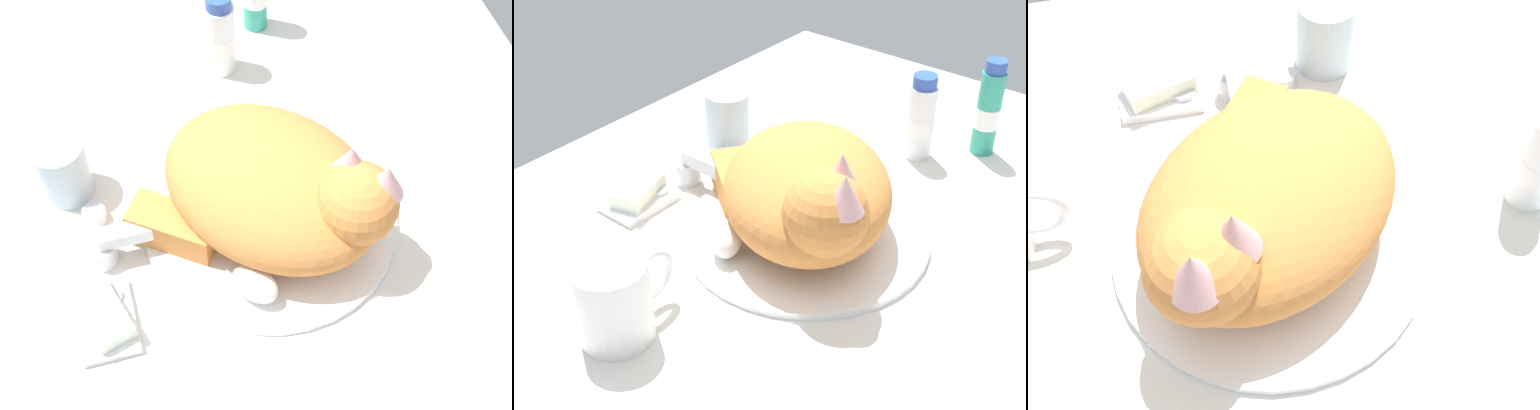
% 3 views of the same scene
% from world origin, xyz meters
% --- Properties ---
extents(ground_plane, '(1.10, 0.83, 0.03)m').
position_xyz_m(ground_plane, '(0.00, 0.00, -0.01)').
color(ground_plane, silver).
extents(sink_basin, '(0.30, 0.30, 0.01)m').
position_xyz_m(sink_basin, '(0.00, 0.00, 0.01)').
color(sink_basin, white).
rests_on(sink_basin, ground_plane).
extents(faucet, '(0.14, 0.11, 0.05)m').
position_xyz_m(faucet, '(0.00, 0.18, 0.02)').
color(faucet, silver).
rests_on(faucet, ground_plane).
extents(cat, '(0.33, 0.33, 0.15)m').
position_xyz_m(cat, '(-0.01, -0.01, 0.07)').
color(cat, '#D17F3D').
rests_on(cat, sink_basin).
extents(rinse_cup, '(0.06, 0.06, 0.08)m').
position_xyz_m(rinse_cup, '(0.11, 0.23, 0.04)').
color(rinse_cup, silver).
rests_on(rinse_cup, ground_plane).
extents(soap_dish, '(0.09, 0.06, 0.01)m').
position_xyz_m(soap_dish, '(-0.08, 0.21, 0.01)').
color(soap_dish, white).
rests_on(soap_dish, ground_plane).
extents(soap_bar, '(0.08, 0.06, 0.02)m').
position_xyz_m(soap_bar, '(-0.08, 0.21, 0.02)').
color(soap_bar, silver).
rests_on(soap_bar, soap_dish).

